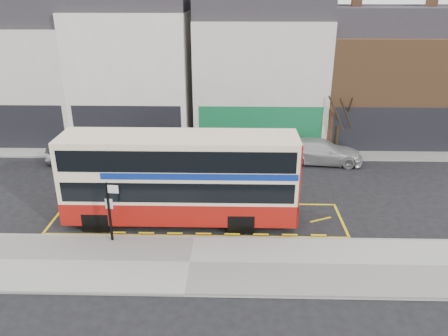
{
  "coord_description": "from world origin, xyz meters",
  "views": [
    {
      "loc": [
        1.76,
        -17.18,
        10.45
      ],
      "look_at": [
        1.28,
        2.0,
        2.51
      ],
      "focal_mm": 35.0,
      "sensor_mm": 36.0,
      "label": 1
    }
  ],
  "objects_px": {
    "bus_stop_post": "(110,206)",
    "street_tree_right": "(340,103)",
    "car_grey": "(176,152)",
    "double_decker_bus": "(181,177)",
    "car_white": "(320,151)",
    "car_silver": "(77,152)"
  },
  "relations": [
    {
      "from": "double_decker_bus",
      "to": "car_white",
      "type": "distance_m",
      "value": 11.27
    },
    {
      "from": "car_grey",
      "to": "street_tree_right",
      "type": "xyz_separation_m",
      "value": [
        10.61,
        2.02,
        2.77
      ]
    },
    {
      "from": "double_decker_bus",
      "to": "car_grey",
      "type": "relative_size",
      "value": 2.47
    },
    {
      "from": "bus_stop_post",
      "to": "street_tree_right",
      "type": "bearing_deg",
      "value": 48.18
    },
    {
      "from": "double_decker_bus",
      "to": "car_silver",
      "type": "height_order",
      "value": "double_decker_bus"
    },
    {
      "from": "double_decker_bus",
      "to": "bus_stop_post",
      "type": "bearing_deg",
      "value": -143.62
    },
    {
      "from": "double_decker_bus",
      "to": "bus_stop_post",
      "type": "xyz_separation_m",
      "value": [
        -2.81,
        -2.08,
        -0.45
      ]
    },
    {
      "from": "bus_stop_post",
      "to": "double_decker_bus",
      "type": "bearing_deg",
      "value": 40.82
    },
    {
      "from": "bus_stop_post",
      "to": "car_grey",
      "type": "xyz_separation_m",
      "value": [
        1.58,
        9.69,
        -1.1
      ]
    },
    {
      "from": "car_grey",
      "to": "car_silver",
      "type": "bearing_deg",
      "value": 86.67
    },
    {
      "from": "car_white",
      "to": "street_tree_right",
      "type": "relative_size",
      "value": 1.03
    },
    {
      "from": "double_decker_bus",
      "to": "car_grey",
      "type": "bearing_deg",
      "value": 99.09
    },
    {
      "from": "bus_stop_post",
      "to": "car_grey",
      "type": "distance_m",
      "value": 9.88
    },
    {
      "from": "car_silver",
      "to": "car_white",
      "type": "relative_size",
      "value": 0.73
    },
    {
      "from": "car_white",
      "to": "street_tree_right",
      "type": "xyz_separation_m",
      "value": [
        1.39,
        1.82,
        2.73
      ]
    },
    {
      "from": "double_decker_bus",
      "to": "car_grey",
      "type": "height_order",
      "value": "double_decker_bus"
    },
    {
      "from": "car_grey",
      "to": "street_tree_right",
      "type": "height_order",
      "value": "street_tree_right"
    },
    {
      "from": "car_white",
      "to": "street_tree_right",
      "type": "bearing_deg",
      "value": -32.58
    },
    {
      "from": "car_silver",
      "to": "street_tree_right",
      "type": "relative_size",
      "value": 0.75
    },
    {
      "from": "bus_stop_post",
      "to": "street_tree_right",
      "type": "distance_m",
      "value": 16.98
    },
    {
      "from": "car_white",
      "to": "street_tree_right",
      "type": "height_order",
      "value": "street_tree_right"
    },
    {
      "from": "double_decker_bus",
      "to": "car_white",
      "type": "bearing_deg",
      "value": 44.23
    }
  ]
}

